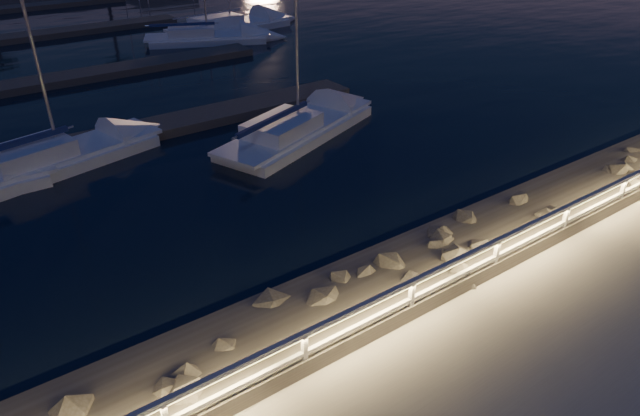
# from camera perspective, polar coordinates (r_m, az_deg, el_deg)

# --- Properties ---
(ground) EXTENTS (400.00, 400.00, 0.00)m
(ground) POSITION_cam_1_polar(r_m,az_deg,el_deg) (13.35, 5.75, -12.29)
(ground) COLOR #A09B90
(ground) RESTS_ON ground
(harbor_water) EXTENTS (400.00, 440.00, 0.60)m
(harbor_water) POSITION_cam_1_polar(r_m,az_deg,el_deg) (40.32, -25.38, 12.64)
(harbor_water) COLOR black
(harbor_water) RESTS_ON ground
(guard_rail) EXTENTS (44.11, 0.12, 1.06)m
(guard_rail) POSITION_cam_1_polar(r_m,az_deg,el_deg) (12.81, 5.69, -9.83)
(guard_rail) COLOR silver
(guard_rail) RESTS_ON ground
(riprap) EXTENTS (32.71, 3.02, 1.36)m
(riprap) POSITION_cam_1_polar(r_m,az_deg,el_deg) (17.09, 17.61, -3.56)
(riprap) COLOR #655E56
(riprap) RESTS_ON ground
(floating_docks) EXTENTS (22.00, 36.00, 0.40)m
(floating_docks) POSITION_cam_1_polar(r_m,az_deg,el_deg) (41.42, -25.96, 13.73)
(floating_docks) COLOR #5F574F
(floating_docks) RESTS_ON ground
(sailboat_d) EXTENTS (9.03, 5.44, 14.81)m
(sailboat_d) POSITION_cam_1_polar(r_m,az_deg,el_deg) (24.59, -2.52, 7.93)
(sailboat_d) COLOR white
(sailboat_d) RESTS_ON ground
(sailboat_f) EXTENTS (8.21, 4.04, 13.49)m
(sailboat_f) POSITION_cam_1_polar(r_m,az_deg,el_deg) (24.11, -25.03, 4.66)
(sailboat_f) COLOR white
(sailboat_f) RESTS_ON ground
(sailboat_h) EXTENTS (8.61, 5.60, 14.24)m
(sailboat_h) POSITION_cam_1_polar(r_m,az_deg,el_deg) (41.79, -11.49, 16.46)
(sailboat_h) COLOR white
(sailboat_h) RESTS_ON ground
(sailboat_l) EXTENTS (9.92, 3.88, 16.36)m
(sailboat_l) POSITION_cam_1_polar(r_m,az_deg,el_deg) (44.93, -9.23, 17.60)
(sailboat_l) COLOR white
(sailboat_l) RESTS_ON ground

